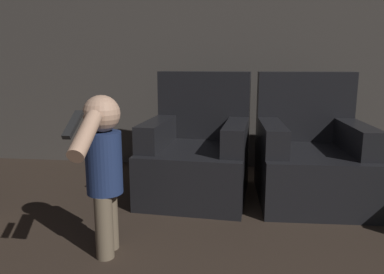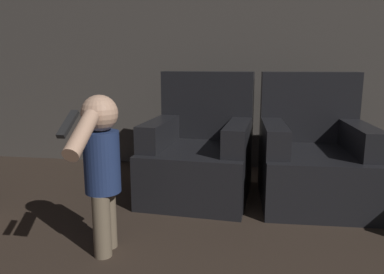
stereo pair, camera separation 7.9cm
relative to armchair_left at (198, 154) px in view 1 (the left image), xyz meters
The scene contains 4 objects.
wall_back 1.31m from the armchair_left, 78.99° to the left, with size 8.40×0.05×2.60m.
armchair_left is the anchor object (origin of this frame).
armchair_right 0.87m from the armchair_left, ahead, with size 0.80×0.91×0.96m.
person_toddler 1.13m from the armchair_left, 110.80° to the right, with size 0.19×0.60×0.88m.
Camera 1 is at (0.13, 0.76, 1.05)m, focal length 35.00 mm.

